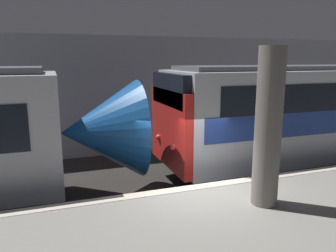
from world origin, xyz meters
TOP-DOWN VIEW (x-y plane):
  - ground_plane at (0.00, 0.00)m, footprint 120.00×120.00m
  - platform at (0.00, -2.06)m, footprint 40.00×4.13m
  - station_rear_barrier at (0.00, 6.83)m, footprint 50.00×0.15m
  - support_pillar_near at (0.88, -1.43)m, footprint 0.54×0.54m

SIDE VIEW (x-z plane):
  - ground_plane at x=0.00m, z-range 0.00..0.00m
  - platform at x=0.00m, z-range 0.00..1.05m
  - station_rear_barrier at x=0.00m, z-range 0.00..5.00m
  - support_pillar_near at x=0.88m, z-range 1.05..4.31m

